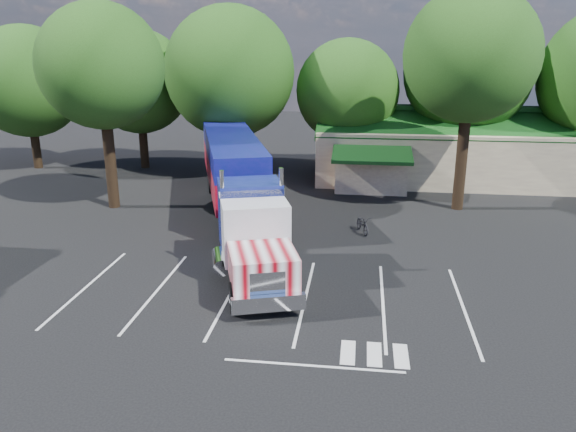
# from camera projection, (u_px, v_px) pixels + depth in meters

# --- Properties ---
(ground) EXTENTS (120.00, 120.00, 0.00)m
(ground) POSITION_uv_depth(u_px,v_px,m) (256.00, 246.00, 29.42)
(ground) COLOR black
(ground) RESTS_ON ground
(event_hall) EXTENTS (24.20, 14.12, 5.55)m
(event_hall) POSITION_uv_depth(u_px,v_px,m) (471.00, 149.00, 43.89)
(event_hall) COLOR beige
(event_hall) RESTS_ON ground
(tree_row_a) EXTENTS (9.00, 9.00, 11.68)m
(tree_row_a) POSITION_uv_depth(u_px,v_px,m) (27.00, 82.00, 45.70)
(tree_row_a) COLOR black
(tree_row_a) RESTS_ON ground
(tree_row_b) EXTENTS (8.40, 8.40, 11.35)m
(tree_row_b) POSITION_uv_depth(u_px,v_px,m) (139.00, 82.00, 45.80)
(tree_row_b) COLOR black
(tree_row_b) RESTS_ON ground
(tree_row_c) EXTENTS (10.00, 10.00, 13.05)m
(tree_row_c) POSITION_uv_depth(u_px,v_px,m) (230.00, 72.00, 43.01)
(tree_row_c) COLOR black
(tree_row_c) RESTS_ON ground
(tree_row_d) EXTENTS (8.00, 8.00, 10.60)m
(tree_row_d) POSITION_uv_depth(u_px,v_px,m) (347.00, 91.00, 43.53)
(tree_row_d) COLOR black
(tree_row_d) RESTS_ON ground
(tree_row_e) EXTENTS (9.60, 9.60, 12.90)m
(tree_row_e) POSITION_uv_depth(u_px,v_px,m) (468.00, 72.00, 42.42)
(tree_row_e) COLOR black
(tree_row_e) RESTS_ON ground
(tree_near_left) EXTENTS (7.60, 7.60, 12.65)m
(tree_near_left) POSITION_uv_depth(u_px,v_px,m) (101.00, 67.00, 33.82)
(tree_near_left) COLOR black
(tree_near_left) RESTS_ON ground
(tree_near_right) EXTENTS (8.00, 8.00, 13.50)m
(tree_near_right) POSITION_uv_depth(u_px,v_px,m) (471.00, 56.00, 33.21)
(tree_near_right) COLOR black
(tree_near_right) RESTS_ON ground
(semi_truck) EXTENTS (9.88, 23.12, 4.90)m
(semi_truck) POSITION_uv_depth(u_px,v_px,m) (237.00, 176.00, 32.60)
(semi_truck) COLOR black
(semi_truck) RESTS_ON ground
(woman) EXTENTS (0.62, 0.75, 1.75)m
(woman) POSITION_uv_depth(u_px,v_px,m) (286.00, 231.00, 28.96)
(woman) COLOR black
(woman) RESTS_ON ground
(bicycle) EXTENTS (1.21, 2.02, 1.00)m
(bicycle) POSITION_uv_depth(u_px,v_px,m) (363.00, 224.00, 31.37)
(bicycle) COLOR black
(bicycle) RESTS_ON ground
(silver_sedan) EXTENTS (4.48, 2.25, 1.41)m
(silver_sedan) POSITION_uv_depth(u_px,v_px,m) (357.00, 176.00, 41.83)
(silver_sedan) COLOR #B0B4B8
(silver_sedan) RESTS_ON ground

